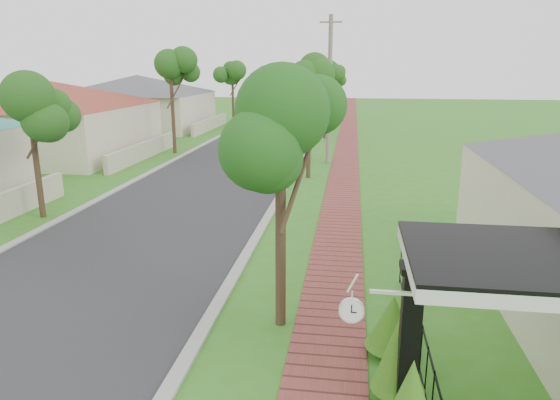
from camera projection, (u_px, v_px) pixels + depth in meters
The scene contains 16 objects.
ground at pixel (156, 354), 9.54m from camera, with size 160.00×160.00×0.00m, color #37741B.
road at pixel (237, 161), 29.07m from camera, with size 7.00×120.00×0.02m, color #28282B.
kerb_right at pixel (300, 162), 28.56m from camera, with size 0.30×120.00×0.10m, color #9E9E99.
kerb_left at pixel (177, 159), 29.57m from camera, with size 0.30×120.00×0.10m, color #9E9E99.
sidewalk at pixel (345, 163), 28.20m from camera, with size 1.50×120.00×0.03m, color brown.
porch_post at pixel (409, 349), 7.66m from camera, with size 0.48×0.48×2.52m.
picket_fence at pixel (421, 350), 8.72m from camera, with size 0.03×8.02×1.00m.
street_trees at pixel (260, 78), 34.41m from camera, with size 10.70×37.65×5.89m.
hedge_row at pixel (400, 367), 7.86m from camera, with size 0.89×3.80×1.85m.
far_house_red at pixel (43, 117), 30.11m from camera, with size 15.56×15.56×4.60m.
far_house_grey at pixel (139, 101), 43.49m from camera, with size 15.56×15.56×4.60m.
parked_car_red at pixel (287, 149), 29.18m from camera, with size 1.50×3.74×1.27m, color #5E1B0E.
parked_car_white at pixel (315, 121), 42.66m from camera, with size 1.64×4.71×1.55m, color white.
near_tree at pixel (281, 145), 9.67m from camera, with size 1.88×1.88×4.83m.
utility_pole at pixel (329, 90), 27.29m from camera, with size 1.20×0.24×7.98m.
station_clock at pixel (355, 309), 7.18m from camera, with size 1.04×0.13×0.53m.
Camera 1 is at (3.56, -8.02, 5.33)m, focal length 32.00 mm.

